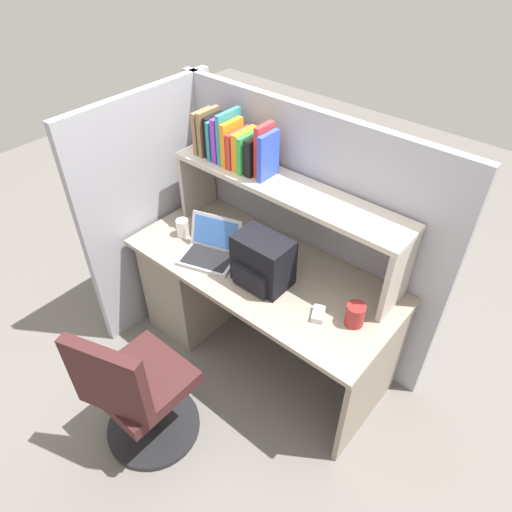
# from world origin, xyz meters

# --- Properties ---
(ground_plane) EXTENTS (8.00, 8.00, 0.00)m
(ground_plane) POSITION_xyz_m (0.00, 0.00, 0.00)
(ground_plane) COLOR slate
(desk) EXTENTS (1.60, 0.70, 0.73)m
(desk) POSITION_xyz_m (-0.39, 0.00, 0.40)
(desk) COLOR gray
(desk) RESTS_ON ground_plane
(cubicle_partition_rear) EXTENTS (1.84, 0.05, 1.55)m
(cubicle_partition_rear) POSITION_xyz_m (0.00, 0.38, 0.78)
(cubicle_partition_rear) COLOR #9E9EA8
(cubicle_partition_rear) RESTS_ON ground_plane
(cubicle_partition_left) EXTENTS (0.05, 1.06, 1.55)m
(cubicle_partition_left) POSITION_xyz_m (-0.85, -0.05, 0.78)
(cubicle_partition_left) COLOR #9E9EA8
(cubicle_partition_left) RESTS_ON ground_plane
(overhead_hutch) EXTENTS (1.44, 0.28, 0.45)m
(overhead_hutch) POSITION_xyz_m (0.00, 0.20, 1.08)
(overhead_hutch) COLOR #B3A99C
(overhead_hutch) RESTS_ON desk
(reference_books_on_shelf) EXTENTS (0.51, 0.18, 0.29)m
(reference_books_on_shelf) POSITION_xyz_m (-0.37, 0.20, 1.30)
(reference_books_on_shelf) COLOR olive
(reference_books_on_shelf) RESTS_ON overhead_hutch
(laptop) EXTENTS (0.38, 0.35, 0.22)m
(laptop) POSITION_xyz_m (-0.29, -0.11, 0.78)
(laptop) COLOR #B7BABF
(laptop) RESTS_ON desk
(backpack) EXTENTS (0.30, 0.22, 0.29)m
(backpack) POSITION_xyz_m (0.07, -0.08, 0.87)
(backpack) COLOR black
(backpack) RESTS_ON desk
(computer_mouse) EXTENTS (0.10, 0.12, 0.03)m
(computer_mouse) POSITION_xyz_m (0.45, -0.10, 0.75)
(computer_mouse) COLOR silver
(computer_mouse) RESTS_ON desk
(paper_cup) EXTENTS (0.08, 0.08, 0.11)m
(paper_cup) POSITION_xyz_m (-0.56, -0.07, 0.78)
(paper_cup) COLOR white
(paper_cup) RESTS_ON desk
(snack_canister) EXTENTS (0.10, 0.10, 0.12)m
(snack_canister) POSITION_xyz_m (0.61, -0.02, 0.79)
(snack_canister) COLOR maroon
(snack_canister) RESTS_ON desk
(office_chair) EXTENTS (0.52, 0.54, 0.93)m
(office_chair) POSITION_xyz_m (-0.09, -0.88, 0.39)
(office_chair) COLOR black
(office_chair) RESTS_ON ground_plane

